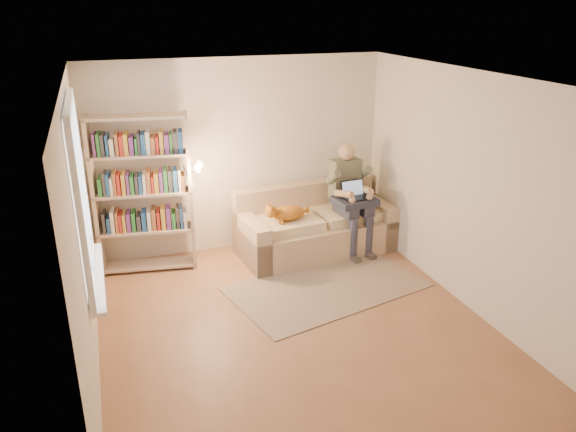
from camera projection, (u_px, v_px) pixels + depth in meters
name	position (u px, v px, depth m)	size (l,w,h in m)	color
floor	(294.00, 325.00, 6.03)	(4.50, 4.50, 0.00)	brown
ceiling	(295.00, 78.00, 5.09)	(4.00, 4.50, 0.02)	white
wall_left	(82.00, 238.00, 4.96)	(0.02, 4.50, 2.60)	silver
wall_right	(466.00, 191.00, 6.17)	(0.02, 4.50, 2.60)	silver
wall_back	(239.00, 156.00, 7.55)	(4.00, 0.02, 2.60)	silver
wall_front	(413.00, 329.00, 3.57)	(4.00, 0.02, 2.60)	silver
window	(87.00, 221.00, 5.12)	(0.12, 1.52, 1.69)	white
sofa	(314.00, 228.00, 7.73)	(2.17, 1.14, 0.89)	#CDB191
person	(350.00, 192.00, 7.58)	(0.45, 0.67, 1.47)	slate
cat	(285.00, 213.00, 7.29)	(0.67, 0.28, 0.25)	orange
blanket	(355.00, 201.00, 7.50)	(0.53, 0.43, 0.09)	#24293F
laptop	(355.00, 193.00, 7.47)	(0.36, 0.30, 0.30)	black
bookshelf	(143.00, 187.00, 6.91)	(1.33, 0.55, 2.01)	tan
rug	(327.00, 287.00, 6.82)	(2.29, 1.35, 0.01)	gray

